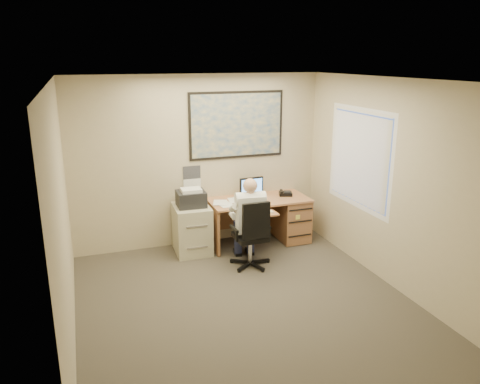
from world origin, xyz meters
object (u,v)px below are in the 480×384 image
object	(u,v)px
office_chair	(251,247)
desk	(277,215)
filing_cabinet	(192,225)
person	(250,223)

from	to	relation	value
office_chair	desk	bearing A→B (deg)	47.10
desk	filing_cabinet	xyz separation A→B (m)	(-1.44, -0.02, 0.01)
office_chair	person	distance (m)	0.36
desk	filing_cabinet	distance (m)	1.44
desk	office_chair	distance (m)	1.14
filing_cabinet	person	bearing A→B (deg)	-45.78
desk	filing_cabinet	bearing A→B (deg)	-179.36
filing_cabinet	office_chair	distance (m)	1.07
person	office_chair	bearing A→B (deg)	-83.41
desk	person	xyz separation A→B (m)	(-0.76, -0.76, 0.21)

